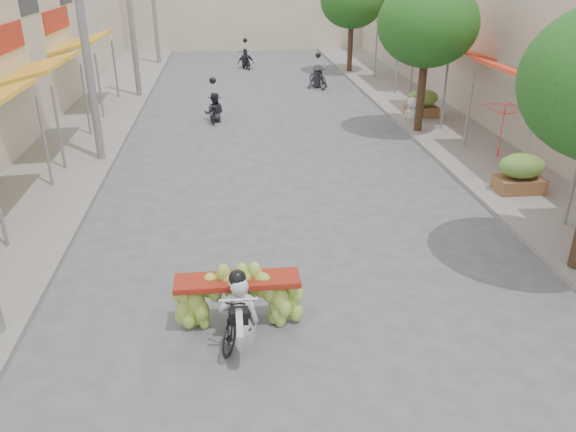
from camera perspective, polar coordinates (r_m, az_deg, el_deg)
The scene contains 14 objects.
sidewalk_left at distance 21.70m, azimuth -21.07°, elevation 7.73°, with size 4.00×60.00×0.12m, color gray.
sidewalk_right at distance 22.60m, azimuth 16.09°, elevation 9.04°, with size 4.00×60.00×0.12m, color gray.
utility_pole_mid at distance 17.72m, azimuth -20.14°, elevation 17.60°, with size 0.60×0.24×8.00m.
utility_pole_far at distance 26.54m, azimuth -15.80°, elevation 20.01°, with size 0.60×0.24×8.00m.
street_tree_mid at distance 20.46m, azimuth 14.02°, elevation 18.39°, with size 3.40×3.40×5.25m.
street_tree_far at distance 31.98m, azimuth 6.54°, elevation 20.92°, with size 3.40×3.40×5.25m.
produce_crate_mid at distance 16.04m, azimuth 22.61°, elevation 4.34°, with size 1.20×0.88×1.16m.
produce_crate_far at distance 23.07m, azimuth 13.50°, elevation 11.31°, with size 1.20×0.88×1.16m.
banana_motorbike at distance 9.33m, azimuth -5.10°, elevation -8.03°, with size 2.20×1.85×2.25m.
market_umbrella at distance 16.08m, azimuth 21.39°, elevation 10.79°, with size 1.72×1.72×1.55m.
pedestrian at distance 22.55m, azimuth 12.63°, elevation 11.68°, with size 0.86×0.58×1.64m.
bg_motorbike_a at distance 22.24m, azimuth -7.55°, elevation 11.41°, with size 0.83×1.56×1.95m.
bg_motorbike_b at distance 28.15m, azimuth 3.05°, elevation 14.51°, with size 1.18×1.80×1.95m.
bg_motorbike_c at distance 33.60m, azimuth -4.34°, elevation 16.03°, with size 1.06×1.76×1.95m.
Camera 1 is at (-1.42, -5.18, 5.76)m, focal length 35.00 mm.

